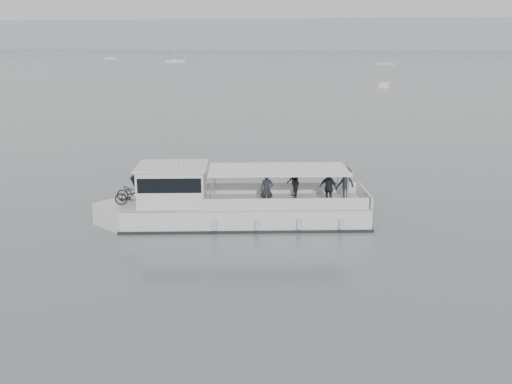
# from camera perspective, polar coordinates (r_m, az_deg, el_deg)

# --- Properties ---
(ground) EXTENTS (1400.00, 1400.00, 0.00)m
(ground) POSITION_cam_1_polar(r_m,az_deg,el_deg) (30.62, -10.71, -1.77)
(ground) COLOR slate
(ground) RESTS_ON ground
(headland) EXTENTS (1400.00, 90.00, 28.00)m
(headland) POSITION_cam_1_polar(r_m,az_deg,el_deg) (587.29, 10.45, 15.24)
(headland) COLOR #939EA8
(headland) RESTS_ON ground
(tour_boat) EXTENTS (13.41, 5.79, 5.61)m
(tour_boat) POSITION_cam_1_polar(r_m,az_deg,el_deg) (27.71, -3.43, -1.32)
(tour_boat) COLOR white
(tour_boat) RESTS_ON ground
(moored_fleet) EXTENTS (457.30, 316.22, 11.06)m
(moored_fleet) POSITION_cam_1_polar(r_m,az_deg,el_deg) (246.47, 4.49, 12.98)
(moored_fleet) COLOR white
(moored_fleet) RESTS_ON ground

